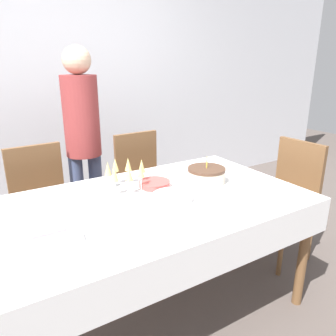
# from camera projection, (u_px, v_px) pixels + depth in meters

# --- Properties ---
(ground_plane) EXTENTS (12.00, 12.00, 0.00)m
(ground_plane) POSITION_uv_depth(u_px,v_px,m) (149.00, 310.00, 2.11)
(ground_plane) COLOR #564C47
(wall_back) EXTENTS (8.00, 0.05, 2.70)m
(wall_back) POSITION_uv_depth(u_px,v_px,m) (55.00, 80.00, 3.19)
(wall_back) COLOR silver
(wall_back) RESTS_ON ground_plane
(dining_table) EXTENTS (1.88, 1.06, 0.76)m
(dining_table) POSITION_uv_depth(u_px,v_px,m) (147.00, 217.00, 1.90)
(dining_table) COLOR white
(dining_table) RESTS_ON ground_plane
(dining_chair_far_left) EXTENTS (0.44, 0.44, 0.94)m
(dining_chair_far_left) POSITION_uv_depth(u_px,v_px,m) (43.00, 205.00, 2.42)
(dining_chair_far_left) COLOR brown
(dining_chair_far_left) RESTS_ON ground_plane
(dining_chair_far_right) EXTENTS (0.43, 0.43, 0.94)m
(dining_chair_far_right) POSITION_uv_depth(u_px,v_px,m) (143.00, 183.00, 2.84)
(dining_chair_far_right) COLOR brown
(dining_chair_far_right) RESTS_ON ground_plane
(dining_chair_right_end) EXTENTS (0.44, 0.44, 0.94)m
(dining_chair_right_end) POSITION_uv_depth(u_px,v_px,m) (288.00, 196.00, 2.58)
(dining_chair_right_end) COLOR brown
(dining_chair_right_end) RESTS_ON ground_plane
(birthday_cake) EXTENTS (0.25, 0.25, 0.17)m
(birthday_cake) POSITION_uv_depth(u_px,v_px,m) (206.00, 175.00, 2.15)
(birthday_cake) COLOR beige
(birthday_cake) RESTS_ON dining_table
(champagne_tray) EXTENTS (0.36, 0.36, 0.18)m
(champagne_tray) POSITION_uv_depth(u_px,v_px,m) (126.00, 177.00, 2.02)
(champagne_tray) COLOR silver
(champagne_tray) RESTS_ON dining_table
(plate_stack_main) EXTENTS (0.23, 0.23, 0.03)m
(plate_stack_main) POSITION_uv_depth(u_px,v_px,m) (172.00, 197.00, 1.88)
(plate_stack_main) COLOR white
(plate_stack_main) RESTS_ON dining_table
(plate_stack_dessert) EXTENTS (0.20, 0.20, 0.04)m
(plate_stack_dessert) POSITION_uv_depth(u_px,v_px,m) (155.00, 184.00, 2.07)
(plate_stack_dessert) COLOR #CC4C47
(plate_stack_dessert) RESTS_ON dining_table
(cake_knife) EXTENTS (0.28, 0.15, 0.00)m
(cake_knife) POSITION_uv_depth(u_px,v_px,m) (224.00, 191.00, 2.01)
(cake_knife) COLOR silver
(cake_knife) RESTS_ON dining_table
(fork_pile) EXTENTS (0.18, 0.09, 0.02)m
(fork_pile) POSITION_uv_depth(u_px,v_px,m) (64.00, 240.00, 1.45)
(fork_pile) COLOR silver
(fork_pile) RESTS_ON dining_table
(napkin_pile) EXTENTS (0.15, 0.15, 0.01)m
(napkin_pile) POSITION_uv_depth(u_px,v_px,m) (46.00, 228.00, 1.56)
(napkin_pile) COLOR pink
(napkin_pile) RESTS_ON dining_table
(person_standing) EXTENTS (0.28, 0.28, 1.64)m
(person_standing) POSITION_uv_depth(u_px,v_px,m) (83.00, 131.00, 2.61)
(person_standing) COLOR #3F4C72
(person_standing) RESTS_ON ground_plane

